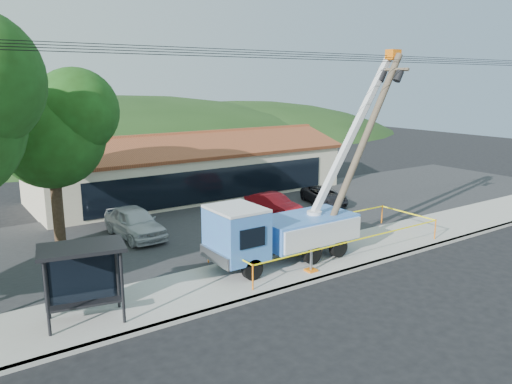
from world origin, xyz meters
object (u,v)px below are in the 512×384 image
object	(u,v)px
bus_shelter	(82,265)
car_dark	(324,205)
leaning_pole	(363,144)
car_red	(273,217)
car_silver	(136,239)
utility_truck	(281,228)

from	to	relation	value
bus_shelter	car_dark	bearing A→B (deg)	35.18
leaning_pole	car_red	distance (m)	9.14
car_red	bus_shelter	bearing A→B (deg)	-158.05
bus_shelter	car_silver	size ratio (longest dim) A/B	0.64
leaning_pole	utility_truck	bearing A→B (deg)	172.42
utility_truck	car_red	world-z (taller)	utility_truck
car_silver	bus_shelter	bearing A→B (deg)	-123.78
car_silver	leaning_pole	bearing A→B (deg)	-45.96
bus_shelter	car_silver	distance (m)	9.74
utility_truck	bus_shelter	bearing A→B (deg)	-175.64
utility_truck	car_silver	size ratio (longest dim) A/B	2.18
car_silver	car_dark	xyz separation A→B (m)	(13.26, -0.24, 0.00)
car_silver	car_dark	bearing A→B (deg)	-3.66
leaning_pole	bus_shelter	world-z (taller)	leaning_pole
leaning_pole	car_silver	xyz separation A→B (m)	(-8.52, 8.03, -5.31)
leaning_pole	bus_shelter	bearing A→B (deg)	-179.58
car_red	car_dark	size ratio (longest dim) A/B	0.97
leaning_pole	car_dark	world-z (taller)	leaning_pole
car_silver	car_red	bearing A→B (deg)	-6.52
leaning_pole	car_dark	bearing A→B (deg)	58.70
utility_truck	leaning_pole	bearing A→B (deg)	-7.58
car_red	car_dark	bearing A→B (deg)	-2.48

